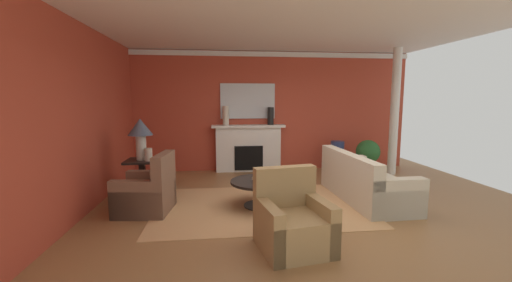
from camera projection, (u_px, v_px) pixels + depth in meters
ground_plane at (296, 209)px, 5.22m from camera, size 8.60×8.60×0.00m
wall_fireplace at (268, 111)px, 8.08m from camera, size 7.22×0.12×2.97m
wall_window at (80, 119)px, 4.94m from camera, size 0.12×6.69×2.97m
ceiling_panel at (294, 24)px, 5.12m from camera, size 7.22×6.69×0.06m
crown_moulding at (268, 54)px, 7.82m from camera, size 7.22×0.08×0.12m
area_rug at (260, 206)px, 5.36m from camera, size 3.46×2.36×0.01m
fireplace at (248, 149)px, 7.94m from camera, size 1.80×0.35×1.16m
mantel_mirror at (248, 101)px, 7.90m from camera, size 1.35×0.04×0.87m
sofa at (364, 183)px, 5.71m from camera, size 0.98×2.13×0.85m
armchair_near_window at (147, 193)px, 5.07m from camera, size 0.89×0.89×0.95m
armchair_facing_fireplace at (293, 223)px, 3.84m from camera, size 0.92×0.92×0.95m
coffee_table at (260, 187)px, 5.32m from camera, size 1.00×1.00×0.45m
side_table at (143, 176)px, 5.84m from camera, size 0.56×0.56×0.70m
table_lamp at (140, 131)px, 5.73m from camera, size 0.44×0.44×0.75m
vase_mantel_right at (271, 116)px, 7.85m from camera, size 0.15×0.15×0.43m
vase_mantel_left at (226, 116)px, 7.72m from camera, size 0.15×0.15×0.46m
vase_tall_corner at (337, 156)px, 7.92m from camera, size 0.33×0.33×0.76m
vase_on_side_table at (149, 155)px, 5.68m from camera, size 0.13×0.13×0.23m
book_red_cover at (261, 182)px, 5.12m from camera, size 0.23×0.19×0.05m
book_art_folio at (260, 178)px, 5.19m from camera, size 0.29×0.25×0.04m
book_small_novel at (270, 175)px, 5.20m from camera, size 0.26×0.21×0.04m
potted_plant at (368, 154)px, 7.57m from camera, size 0.56×0.56×0.83m
column_white at (395, 112)px, 7.49m from camera, size 0.20×0.20×2.97m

